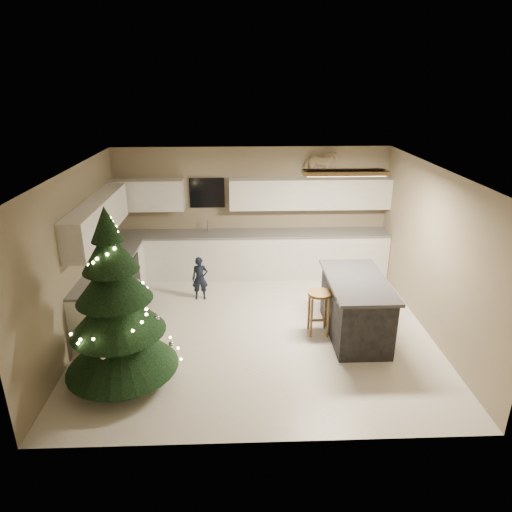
% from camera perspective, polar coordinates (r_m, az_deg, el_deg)
% --- Properties ---
extents(ground_plane, '(5.50, 5.50, 0.00)m').
position_cam_1_polar(ground_plane, '(7.57, 0.10, -9.11)').
color(ground_plane, silver).
extents(room_shell, '(5.52, 5.02, 2.61)m').
position_cam_1_polar(room_shell, '(6.86, 0.30, 3.62)').
color(room_shell, gray).
rests_on(room_shell, ground_plane).
extents(cabinetry, '(5.50, 3.20, 2.00)m').
position_cam_1_polar(cabinetry, '(8.76, -6.29, 0.61)').
color(cabinetry, silver).
rests_on(cabinetry, ground_plane).
extents(island, '(0.90, 1.70, 0.95)m').
position_cam_1_polar(island, '(7.38, 12.32, -6.26)').
color(island, black).
rests_on(island, ground_plane).
extents(bar_stool, '(0.38, 0.38, 0.72)m').
position_cam_1_polar(bar_stool, '(7.29, 7.90, -5.76)').
color(bar_stool, olive).
rests_on(bar_stool, ground_plane).
extents(christmas_tree, '(1.53, 1.48, 2.44)m').
position_cam_1_polar(christmas_tree, '(6.16, -16.98, -7.03)').
color(christmas_tree, '#3F2816').
rests_on(christmas_tree, ground_plane).
extents(toddler, '(0.31, 0.21, 0.81)m').
position_cam_1_polar(toddler, '(8.45, -7.01, -2.81)').
color(toddler, black).
rests_on(toddler, ground_plane).
extents(rocking_horse, '(0.65, 0.34, 0.55)m').
position_cam_1_polar(rocking_horse, '(9.12, 7.99, 11.33)').
color(rocking_horse, olive).
rests_on(rocking_horse, cabinetry).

